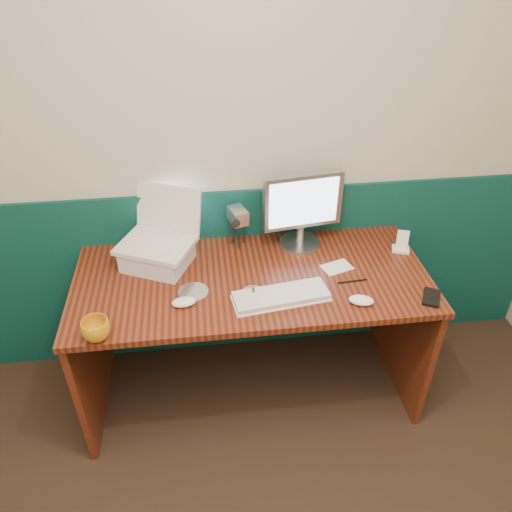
{
  "coord_description": "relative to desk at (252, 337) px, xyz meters",
  "views": [
    {
      "loc": [
        -0.1,
        -0.39,
        2.12
      ],
      "look_at": [
        0.1,
        1.23,
        0.97
      ],
      "focal_mm": 35.0,
      "sensor_mm": 36.0,
      "label": 1
    }
  ],
  "objects": [
    {
      "name": "back_wall",
      "position": [
        -0.1,
        0.37,
        0.88
      ],
      "size": [
        3.5,
        0.04,
        2.5
      ],
      "primitive_type": "cube",
      "color": "#B8B29C",
      "rests_on": "ground"
    },
    {
      "name": "wainscot",
      "position": [
        -0.1,
        0.36,
        0.12
      ],
      "size": [
        3.48,
        0.02,
        1.0
      ],
      "primitive_type": "cube",
      "color": "#07342A",
      "rests_on": "ground"
    },
    {
      "name": "desk",
      "position": [
        0.0,
        0.0,
        0.0
      ],
      "size": [
        1.6,
        0.7,
        0.75
      ],
      "primitive_type": "cube",
      "color": "#3B120A",
      "rests_on": "ground"
    },
    {
      "name": "laptop_riser",
      "position": [
        -0.42,
        0.15,
        0.42
      ],
      "size": [
        0.35,
        0.33,
        0.1
      ],
      "primitive_type": "cube",
      "rotation": [
        0.0,
        0.0,
        -0.44
      ],
      "color": "silver",
      "rests_on": "desk"
    },
    {
      "name": "laptop",
      "position": [
        -0.42,
        0.15,
        0.61
      ],
      "size": [
        0.4,
        0.36,
        0.27
      ],
      "primitive_type": null,
      "rotation": [
        0.0,
        0.0,
        -0.44
      ],
      "color": "silver",
      "rests_on": "laptop_riser"
    },
    {
      "name": "monitor",
      "position": [
        0.27,
        0.23,
        0.56
      ],
      "size": [
        0.39,
        0.16,
        0.38
      ],
      "primitive_type": null,
      "rotation": [
        0.0,
        0.0,
        0.14
      ],
      "color": "#A5A5A9",
      "rests_on": "desk"
    },
    {
      "name": "keyboard",
      "position": [
        0.11,
        -0.17,
        0.39
      ],
      "size": [
        0.42,
        0.19,
        0.02
      ],
      "primitive_type": "cube",
      "rotation": [
        0.0,
        0.0,
        0.14
      ],
      "color": "silver",
      "rests_on": "desk"
    },
    {
      "name": "mouse_right",
      "position": [
        0.43,
        -0.24,
        0.39
      ],
      "size": [
        0.12,
        0.09,
        0.04
      ],
      "primitive_type": "ellipsoid",
      "rotation": [
        0.0,
        0.0,
        -0.3
      ],
      "color": "white",
      "rests_on": "desk"
    },
    {
      "name": "mouse_left",
      "position": [
        -0.3,
        -0.16,
        0.39
      ],
      "size": [
        0.11,
        0.07,
        0.03
      ],
      "primitive_type": "ellipsoid",
      "rotation": [
        0.0,
        0.0,
        0.12
      ],
      "color": "white",
      "rests_on": "desk"
    },
    {
      "name": "mug",
      "position": [
        -0.64,
        -0.31,
        0.42
      ],
      "size": [
        0.12,
        0.12,
        0.09
      ],
      "primitive_type": "imported",
      "rotation": [
        0.0,
        0.0,
        0.07
      ],
      "color": "#C78412",
      "rests_on": "desk"
    },
    {
      "name": "camcorder",
      "position": [
        -0.04,
        0.27,
        0.48
      ],
      "size": [
        0.13,
        0.16,
        0.21
      ],
      "primitive_type": null,
      "rotation": [
        0.0,
        0.0,
        0.31
      ],
      "color": "silver",
      "rests_on": "desk"
    },
    {
      "name": "cd_spindle",
      "position": [
        -0.01,
        -0.14,
        0.39
      ],
      "size": [
        0.11,
        0.11,
        0.02
      ],
      "primitive_type": "cylinder",
      "color": "#AEB6BF",
      "rests_on": "desk"
    },
    {
      "name": "cd_loose_a",
      "position": [
        -0.26,
        -0.07,
        0.38
      ],
      "size": [
        0.13,
        0.13,
        0.0
      ],
      "primitive_type": "cylinder",
      "color": "#B3B8C3",
      "rests_on": "desk"
    },
    {
      "name": "pen",
      "position": [
        0.44,
        -0.09,
        0.38
      ],
      "size": [
        0.13,
        0.02,
        0.01
      ],
      "primitive_type": "cylinder",
      "rotation": [
        0.0,
        1.57,
        0.06
      ],
      "color": "black",
      "rests_on": "desk"
    },
    {
      "name": "papers",
      "position": [
        0.4,
        0.02,
        0.38
      ],
      "size": [
        0.16,
        0.13,
        0.0
      ],
      "primitive_type": "cube",
      "rotation": [
        0.0,
        0.0,
        0.32
      ],
      "color": "silver",
      "rests_on": "desk"
    },
    {
      "name": "dock",
      "position": [
        0.74,
        0.12,
        0.38
      ],
      "size": [
        0.09,
        0.08,
        0.02
      ],
      "primitive_type": "cube",
      "rotation": [
        0.0,
        0.0,
        -0.32
      ],
      "color": "white",
      "rests_on": "desk"
    },
    {
      "name": "music_player",
      "position": [
        0.74,
        0.12,
        0.44
      ],
      "size": [
        0.06,
        0.04,
        0.1
      ],
      "primitive_type": "cube",
      "rotation": [
        -0.17,
        0.0,
        -0.32
      ],
      "color": "white",
      "rests_on": "dock"
    },
    {
      "name": "pda",
      "position": [
        0.74,
        -0.25,
        0.38
      ],
      "size": [
        0.11,
        0.14,
        0.01
      ],
      "primitive_type": "cube",
      "rotation": [
        0.0,
        0.0,
        -0.48
      ],
      "color": "black",
      "rests_on": "desk"
    }
  ]
}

